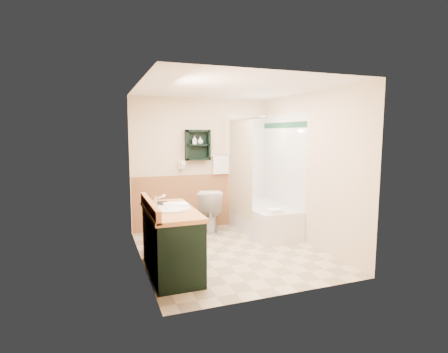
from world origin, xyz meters
TOP-DOWN VIEW (x-y plane):
  - floor at (0.00, 0.00)m, footprint 3.00×3.00m
  - back_wall at (0.00, 1.52)m, footprint 2.60×0.04m
  - left_wall at (-1.32, 0.00)m, footprint 0.04×3.00m
  - right_wall at (1.32, 0.00)m, footprint 0.04×3.00m
  - ceiling at (0.00, 0.00)m, footprint 2.60×3.00m
  - wainscot_left at (-1.29, 0.00)m, footprint 2.98×2.98m
  - wainscot_back at (0.00, 1.49)m, footprint 2.58×2.58m
  - mirror_frame at (-1.27, -0.55)m, footprint 1.30×1.30m
  - mirror_glass at (-1.27, -0.55)m, footprint 1.20×1.20m
  - tile_right at (1.28, 0.75)m, footprint 1.50×1.50m
  - tile_back at (1.03, 1.48)m, footprint 0.95×0.95m
  - tile_accent at (1.27, 0.75)m, footprint 1.50×1.50m
  - wall_shelf at (-0.10, 1.41)m, footprint 0.45×0.15m
  - hair_dryer at (-0.40, 1.43)m, footprint 0.10×0.24m
  - towel_bar at (0.35, 1.45)m, footprint 0.40×0.06m
  - curtain_rod at (0.53, 0.75)m, footprint 0.03×1.60m
  - shower_curtain at (0.53, 0.92)m, footprint 1.05×1.05m
  - vanity at (-0.99, -0.46)m, footprint 0.59×1.30m
  - bathtub at (0.93, 0.76)m, footprint 0.74×1.50m
  - toilet at (0.07, 1.18)m, footprint 0.67×0.88m
  - counter_towel at (-0.89, -0.33)m, footprint 0.30×0.23m
  - vanity_book at (-1.16, -0.10)m, footprint 0.18×0.07m
  - tub_towel at (0.80, 0.14)m, footprint 0.22×0.19m
  - soap_bottle_a at (-0.16, 1.40)m, footprint 0.10×0.16m
  - soap_bottle_b at (-0.06, 1.40)m, footprint 0.14×0.16m

SIDE VIEW (x-z plane):
  - floor at x=0.00m, z-range 0.00..0.00m
  - bathtub at x=0.93m, z-range 0.00..0.49m
  - toilet at x=0.07m, z-range 0.00..0.76m
  - vanity at x=-0.99m, z-range 0.00..0.82m
  - wainscot_left at x=-1.29m, z-range 0.00..1.00m
  - wainscot_back at x=0.00m, z-range 0.00..1.00m
  - tub_towel at x=0.80m, z-range 0.49..0.56m
  - counter_towel at x=-0.89m, z-range 0.82..0.86m
  - vanity_book at x=-1.16m, z-range 0.82..1.07m
  - tile_right at x=1.28m, z-range 0.00..2.10m
  - tile_back at x=1.03m, z-range 0.00..2.10m
  - shower_curtain at x=0.53m, z-range 0.30..2.00m
  - back_wall at x=0.00m, z-range 0.00..2.40m
  - left_wall at x=-1.32m, z-range 0.00..2.40m
  - right_wall at x=1.32m, z-range 0.00..2.40m
  - hair_dryer at x=-0.40m, z-range 1.11..1.29m
  - towel_bar at x=0.35m, z-range 1.15..1.55m
  - mirror_frame at x=-1.27m, z-range 1.00..2.00m
  - mirror_glass at x=-1.27m, z-range 1.05..1.95m
  - wall_shelf at x=-0.10m, z-range 1.27..1.83m
  - soap_bottle_a at x=-0.16m, z-range 1.56..1.64m
  - soap_bottle_b at x=-0.06m, z-range 1.56..1.67m
  - tile_accent at x=1.27m, z-range 1.85..1.95m
  - curtain_rod at x=0.53m, z-range 1.98..2.02m
  - ceiling at x=0.00m, z-range 2.40..2.44m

